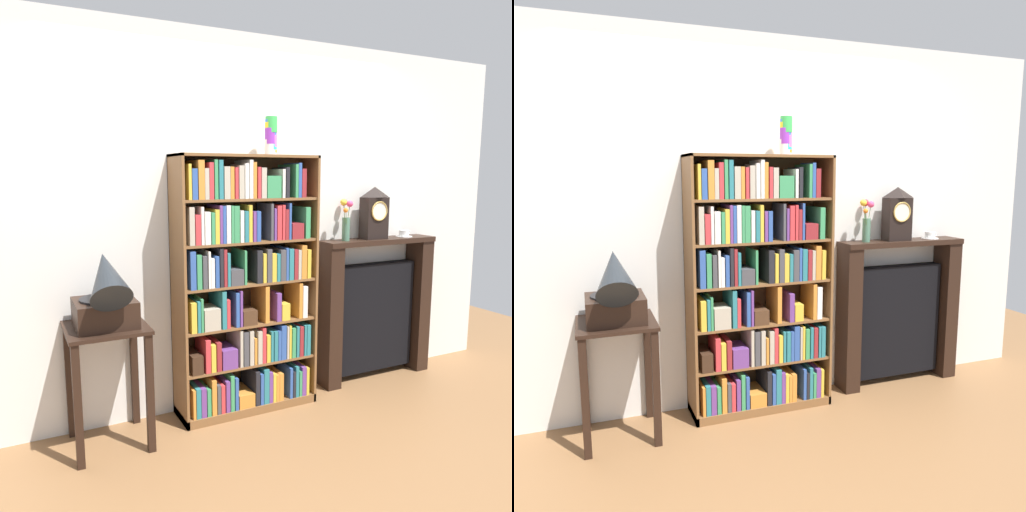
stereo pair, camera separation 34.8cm
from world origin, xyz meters
The scene contains 10 objects.
ground_plane centered at (0.00, 0.00, -0.01)m, with size 7.59×6.40×0.02m, color brown.
wall_back centered at (0.11, 0.30, 1.30)m, with size 4.59×0.08×2.60m, color silver.
bookshelf centered at (-0.01, 0.10, 0.85)m, with size 0.99×0.31×1.78m.
cup_stack centered at (0.20, 0.12, 1.91)m, with size 0.09×0.09×0.26m.
side_table_left centered at (-0.97, 0.03, 0.54)m, with size 0.47×0.47×0.75m.
gramophone centered at (-0.97, -0.03, 0.96)m, with size 0.35×0.50×0.53m.
fireplace_mantel centered at (1.18, 0.17, 0.56)m, with size 1.02×0.22×1.15m.
mantel_clock centered at (1.13, 0.15, 1.35)m, with size 0.20×0.13×0.41m.
flower_vase centered at (0.87, 0.16, 1.32)m, with size 0.14×0.15×0.32m.
teacup_with_saucer centered at (1.45, 0.15, 1.17)m, with size 0.13×0.13×0.05m.
Camera 2 is at (-1.13, -3.11, 1.64)m, focal length 35.33 mm.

